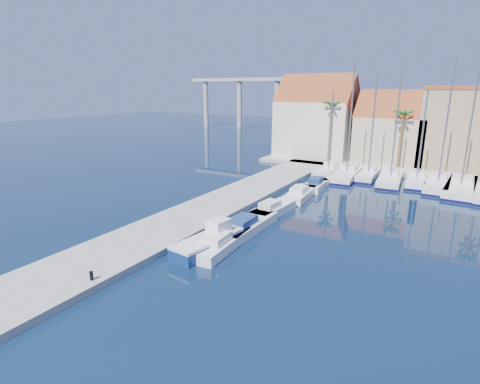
% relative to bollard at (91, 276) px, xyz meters
% --- Properties ---
extents(ground, '(260.00, 260.00, 0.00)m').
position_rel_bollard_xyz_m(ground, '(6.68, 0.92, -0.78)').
color(ground, black).
rests_on(ground, ground).
extents(quay_west, '(6.00, 77.00, 0.50)m').
position_rel_bollard_xyz_m(quay_west, '(-2.32, 14.42, -0.53)').
color(quay_west, gray).
rests_on(quay_west, ground).
extents(shore_north, '(54.00, 16.00, 0.50)m').
position_rel_bollard_xyz_m(shore_north, '(16.68, 48.92, -0.53)').
color(shore_north, gray).
rests_on(shore_north, ground).
extents(bollard, '(0.23, 0.23, 0.57)m').
position_rel_bollard_xyz_m(bollard, '(0.00, 0.00, 0.00)').
color(bollard, black).
rests_on(bollard, quay_west).
extents(fishing_boat, '(2.74, 6.28, 2.13)m').
position_rel_bollard_xyz_m(fishing_boat, '(2.96, 8.12, -0.08)').
color(fishing_boat, navy).
rests_on(fishing_boat, ground).
extents(motorboat_west_0, '(2.51, 6.56, 1.40)m').
position_rel_bollard_xyz_m(motorboat_west_0, '(3.58, 8.66, -0.27)').
color(motorboat_west_0, white).
rests_on(motorboat_west_0, ground).
extents(motorboat_west_1, '(2.36, 7.34, 1.40)m').
position_rel_bollard_xyz_m(motorboat_west_1, '(3.36, 12.87, -0.27)').
color(motorboat_west_1, white).
rests_on(motorboat_west_1, ground).
extents(motorboat_west_2, '(2.34, 6.06, 1.40)m').
position_rel_bollard_xyz_m(motorboat_west_2, '(3.34, 17.93, -0.27)').
color(motorboat_west_2, white).
rests_on(motorboat_west_2, ground).
extents(motorboat_west_3, '(2.57, 6.58, 1.40)m').
position_rel_bollard_xyz_m(motorboat_west_3, '(3.54, 24.49, -0.27)').
color(motorboat_west_3, white).
rests_on(motorboat_west_3, ground).
extents(motorboat_west_4, '(2.31, 6.10, 1.40)m').
position_rel_bollard_xyz_m(motorboat_west_4, '(3.66, 29.46, -0.27)').
color(motorboat_west_4, white).
rests_on(motorboat_west_4, ground).
extents(motorboat_west_5, '(2.19, 6.55, 1.40)m').
position_rel_bollard_xyz_m(motorboat_west_5, '(3.59, 33.74, -0.27)').
color(motorboat_west_5, white).
rests_on(motorboat_west_5, ground).
extents(sailboat_0, '(2.30, 8.42, 11.35)m').
position_rel_bollard_xyz_m(sailboat_0, '(2.53, 37.82, -0.19)').
color(sailboat_0, white).
rests_on(sailboat_0, ground).
extents(sailboat_1, '(3.60, 11.15, 14.79)m').
position_rel_bollard_xyz_m(sailboat_1, '(5.24, 37.18, -0.19)').
color(sailboat_1, white).
rests_on(sailboat_1, ground).
extents(sailboat_2, '(2.44, 8.15, 13.40)m').
position_rel_bollard_xyz_m(sailboat_2, '(7.90, 37.96, -0.14)').
color(sailboat_2, white).
rests_on(sailboat_2, ground).
extents(sailboat_3, '(3.45, 10.14, 13.79)m').
position_rel_bollard_xyz_m(sailboat_3, '(10.78, 37.22, -0.18)').
color(sailboat_3, white).
rests_on(sailboat_3, ground).
extents(sailboat_4, '(2.71, 8.52, 11.43)m').
position_rel_bollard_xyz_m(sailboat_4, '(13.77, 37.90, -0.19)').
color(sailboat_4, white).
rests_on(sailboat_4, ground).
extents(sailboat_5, '(2.71, 10.08, 14.99)m').
position_rel_bollard_xyz_m(sailboat_5, '(16.24, 37.26, -0.16)').
color(sailboat_5, white).
rests_on(sailboat_5, ground).
extents(sailboat_6, '(3.68, 11.67, 14.70)m').
position_rel_bollard_xyz_m(sailboat_6, '(18.66, 36.85, -0.19)').
color(sailboat_6, white).
rests_on(sailboat_6, ground).
extents(building_0, '(12.30, 9.00, 13.50)m').
position_rel_bollard_xyz_m(building_0, '(-3.32, 47.92, 5.74)').
color(building_0, beige).
rests_on(building_0, shore_north).
extents(building_1, '(10.30, 8.00, 11.00)m').
position_rel_bollard_xyz_m(building_1, '(8.68, 47.92, 4.51)').
color(building_1, tan).
rests_on(building_1, shore_north).
extents(building_2, '(14.20, 10.20, 11.50)m').
position_rel_bollard_xyz_m(building_2, '(19.68, 48.92, 5.48)').
color(building_2, '#9D8260').
rests_on(building_2, shore_north).
extents(palm_0, '(2.60, 2.60, 10.15)m').
position_rel_bollard_xyz_m(palm_0, '(0.68, 42.92, 8.30)').
color(palm_0, brown).
rests_on(palm_0, shore_north).
extents(palm_1, '(2.60, 2.60, 9.15)m').
position_rel_bollard_xyz_m(palm_1, '(10.68, 42.92, 7.35)').
color(palm_1, brown).
rests_on(palm_1, shore_north).
extents(viaduct, '(48.00, 2.20, 14.45)m').
position_rel_bollard_xyz_m(viaduct, '(-32.39, 82.92, 9.47)').
color(viaduct, '#9E9E99').
rests_on(viaduct, ground).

